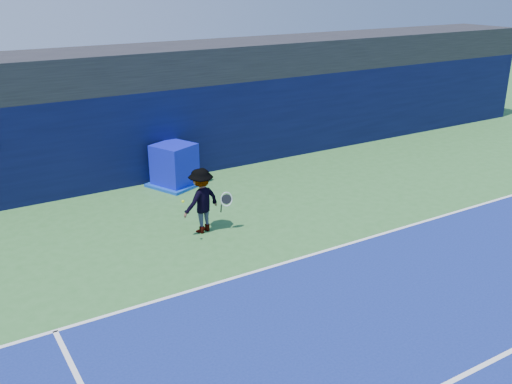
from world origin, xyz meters
TOP-DOWN VIEW (x-y plane):
  - ground at (0.00, 0.00)m, footprint 80.00×80.00m
  - baseline at (0.00, 3.00)m, footprint 24.00×0.10m
  - stadium_band at (0.00, 11.50)m, footprint 36.00×3.00m
  - back_wall_assembly at (-0.00, 10.50)m, footprint 36.00×1.03m
  - equipment_cart at (0.36, 9.39)m, footprint 1.88×1.88m
  - tennis_player at (-0.50, 5.68)m, footprint 1.39×0.95m
  - tennis_ball at (-1.25, 5.15)m, footprint 0.08×0.08m

SIDE VIEW (x-z plane):
  - ground at x=0.00m, z-range 0.00..0.00m
  - baseline at x=0.00m, z-range 0.01..0.01m
  - equipment_cart at x=0.36m, z-range -0.06..1.32m
  - tennis_player at x=-0.50m, z-range 0.00..1.77m
  - tennis_ball at x=-1.25m, z-range 1.15..1.23m
  - back_wall_assembly at x=0.00m, z-range 0.00..3.00m
  - stadium_band at x=0.00m, z-range 3.00..4.20m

